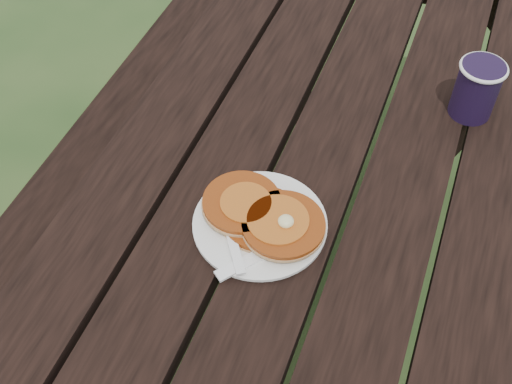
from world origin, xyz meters
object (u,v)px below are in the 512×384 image
(pancake_stack, at_px, (263,216))
(coffee_cup, at_px, (477,87))
(picnic_table, at_px, (321,240))
(plate, at_px, (260,224))

(pancake_stack, distance_m, coffee_cup, 0.48)
(picnic_table, bearing_deg, plate, -100.27)
(plate, distance_m, coffee_cup, 0.48)
(plate, xyz_separation_m, coffee_cup, (0.28, 0.39, 0.06))
(picnic_table, relative_size, coffee_cup, 16.13)
(picnic_table, distance_m, pancake_stack, 0.49)
(coffee_cup, bearing_deg, picnic_table, -152.39)
(picnic_table, relative_size, pancake_stack, 8.59)
(plate, height_order, coffee_cup, coffee_cup)
(pancake_stack, bearing_deg, coffee_cup, 55.00)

